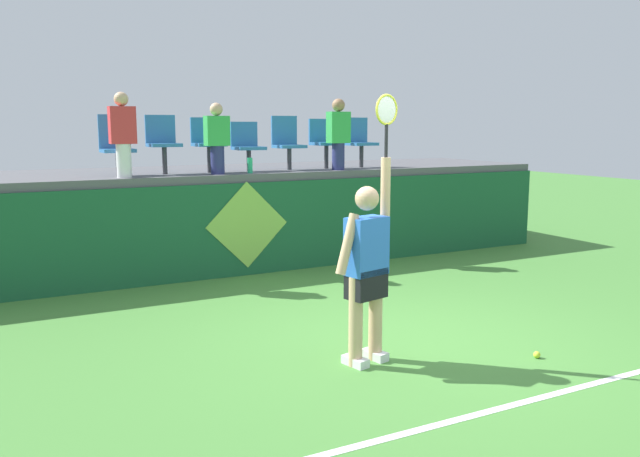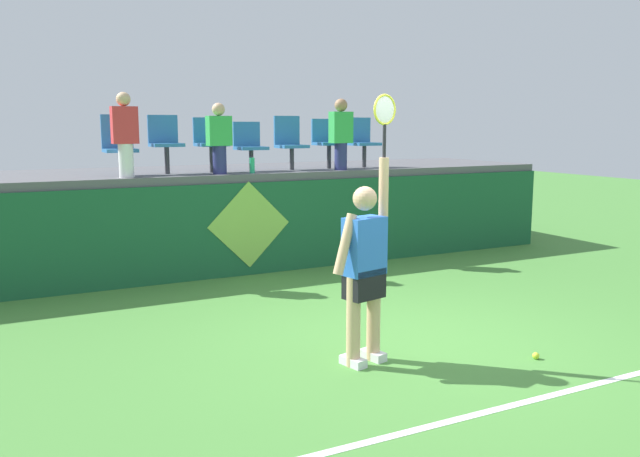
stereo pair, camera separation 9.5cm
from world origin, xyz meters
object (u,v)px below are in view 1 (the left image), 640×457
(stadium_chair_0, at_px, (116,143))
(stadium_chair_4, at_px, (287,141))
(tennis_ball, at_px, (537,355))
(spectator_2, at_px, (217,137))
(tennis_player, at_px, (367,265))
(stadium_chair_5, at_px, (324,140))
(spectator_0, at_px, (338,133))
(stadium_chair_1, at_px, (163,140))
(stadium_chair_2, at_px, (208,141))
(water_bottle, at_px, (250,166))
(stadium_chair_3, at_px, (247,144))
(spectator_1, at_px, (123,133))
(stadium_chair_6, at_px, (359,140))

(stadium_chair_0, xyz_separation_m, stadium_chair_4, (2.66, -0.00, 0.01))
(tennis_ball, relative_size, spectator_2, 0.06)
(tennis_player, relative_size, spectator_2, 2.41)
(stadium_chair_5, bearing_deg, spectator_0, -90.00)
(tennis_player, relative_size, stadium_chair_1, 2.89)
(stadium_chair_5, bearing_deg, stadium_chair_1, 179.94)
(tennis_player, xyz_separation_m, stadium_chair_0, (-1.30, 4.62, 1.01))
(stadium_chair_1, height_order, stadium_chair_2, stadium_chair_1)
(water_bottle, height_order, stadium_chair_3, stadium_chair_3)
(stadium_chair_2, bearing_deg, spectator_1, -161.20)
(tennis_ball, distance_m, stadium_chair_5, 5.64)
(stadium_chair_4, height_order, spectator_2, spectator_2)
(tennis_ball, distance_m, stadium_chair_3, 5.66)
(tennis_player, relative_size, stadium_chair_6, 2.96)
(stadium_chair_6, relative_size, spectator_2, 0.81)
(stadium_chair_0, xyz_separation_m, stadium_chair_6, (4.01, -0.01, 0.01))
(spectator_0, height_order, spectator_2, spectator_0)
(tennis_ball, relative_size, spectator_1, 0.06)
(stadium_chair_4, xyz_separation_m, stadium_chair_6, (1.35, -0.00, 0.00))
(stadium_chair_4, bearing_deg, tennis_ball, -88.58)
(stadium_chair_0, distance_m, stadium_chair_2, 1.34)
(tennis_ball, xyz_separation_m, stadium_chair_0, (-2.79, 5.29, 1.91))
(stadium_chair_2, relative_size, spectator_0, 0.74)
(water_bottle, relative_size, stadium_chair_2, 0.28)
(stadium_chair_0, xyz_separation_m, spectator_0, (3.33, -0.48, 0.13))
(tennis_player, relative_size, stadium_chair_4, 2.89)
(water_bottle, distance_m, stadium_chair_3, 0.59)
(spectator_1, bearing_deg, stadium_chair_4, 9.89)
(water_bottle, relative_size, spectator_2, 0.22)
(tennis_ball, height_order, spectator_1, spectator_1)
(water_bottle, distance_m, stadium_chair_4, 1.03)
(stadium_chair_0, relative_size, stadium_chair_1, 1.00)
(stadium_chair_5, relative_size, spectator_2, 0.79)
(stadium_chair_1, bearing_deg, spectator_1, -145.15)
(tennis_ball, distance_m, spectator_2, 5.43)
(water_bottle, bearing_deg, stadium_chair_0, 164.96)
(stadium_chair_5, bearing_deg, stadium_chair_6, 0.38)
(tennis_player, distance_m, spectator_0, 4.75)
(stadium_chair_3, distance_m, spectator_0, 1.45)
(water_bottle, relative_size, spectator_0, 0.20)
(stadium_chair_3, bearing_deg, tennis_player, -98.30)
(stadium_chair_3, relative_size, spectator_1, 0.66)
(stadium_chair_1, xyz_separation_m, spectator_1, (-0.66, -0.46, 0.11))
(spectator_2, bearing_deg, water_bottle, -5.23)
(water_bottle, xyz_separation_m, stadium_chair_6, (2.18, 0.48, 0.35))
(stadium_chair_3, height_order, spectator_0, spectator_0)
(stadium_chair_4, bearing_deg, spectator_0, -35.45)
(tennis_ball, relative_size, stadium_chair_1, 0.08)
(tennis_ball, distance_m, stadium_chair_2, 5.81)
(stadium_chair_1, distance_m, stadium_chair_2, 0.68)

